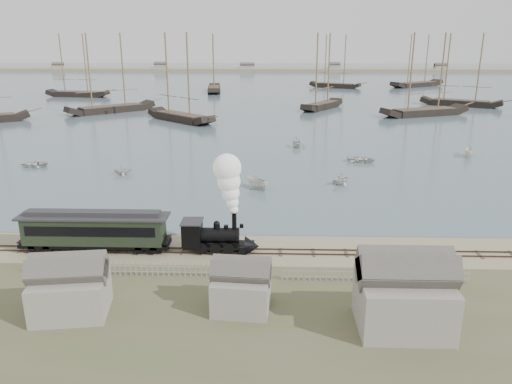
{
  "coord_description": "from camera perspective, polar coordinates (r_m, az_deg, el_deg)",
  "views": [
    {
      "loc": [
        4.03,
        -43.94,
        18.86
      ],
      "look_at": [
        2.53,
        5.28,
        3.5
      ],
      "focal_mm": 35.0,
      "sensor_mm": 36.0,
      "label": 1
    }
  ],
  "objects": [
    {
      "name": "schooner_9",
      "position": [
        209.93,
        18.14,
        14.1
      ],
      "size": [
        24.3,
        18.83,
        20.0
      ],
      "primitive_type": null,
      "rotation": [
        0.0,
        0.0,
        0.59
      ],
      "color": "black",
      "rests_on": "harbor_water"
    },
    {
      "name": "schooner_4",
      "position": [
        131.68,
        19.07,
        12.58
      ],
      "size": [
        23.78,
        13.74,
        20.0
      ],
      "primitive_type": null,
      "rotation": [
        0.0,
        0.0,
        0.38
      ],
      "color": "black",
      "rests_on": "harbor_water"
    },
    {
      "name": "schooner_5",
      "position": [
        153.86,
        22.73,
        12.75
      ],
      "size": [
        21.76,
        14.25,
        20.0
      ],
      "primitive_type": null,
      "rotation": [
        0.0,
        0.0,
        -0.46
      ],
      "color": "black",
      "rests_on": "harbor_water"
    },
    {
      "name": "passenger_coach",
      "position": [
        47.93,
        -17.98,
        -4.03
      ],
      "size": [
        13.66,
        2.63,
        3.32
      ],
      "color": "black",
      "rests_on": "ground"
    },
    {
      "name": "picket_fence_west",
      "position": [
        42.79,
        -12.86,
        -9.3
      ],
      "size": [
        19.0,
        0.1,
        1.2
      ],
      "primitive_type": null,
      "color": "gray",
      "rests_on": "ground"
    },
    {
      "name": "beached_dinghy",
      "position": [
        51.93,
        -19.68,
        -4.58
      ],
      "size": [
        3.44,
        4.25,
        0.78
      ],
      "primitive_type": "imported",
      "rotation": [
        0.0,
        0.0,
        1.35
      ],
      "color": "silver",
      "rests_on": "ground"
    },
    {
      "name": "locomotive",
      "position": [
        44.65,
        -3.4,
        -2.07
      ],
      "size": [
        7.03,
        2.63,
        8.77
      ],
      "color": "black",
      "rests_on": "ground"
    },
    {
      "name": "schooner_1",
      "position": [
        135.72,
        -16.55,
        12.92
      ],
      "size": [
        21.1,
        18.99,
        20.0
      ],
      "primitive_type": null,
      "rotation": [
        0.0,
        0.0,
        0.7
      ],
      "color": "black",
      "rests_on": "harbor_water"
    },
    {
      "name": "schooner_7",
      "position": [
        181.3,
        -4.88,
        14.48
      ],
      "size": [
        6.68,
        20.92,
        20.0
      ],
      "primitive_type": null,
      "rotation": [
        0.0,
        0.0,
        1.67
      ],
      "color": "black",
      "rests_on": "harbor_water"
    },
    {
      "name": "rowboat_2",
      "position": [
        64.45,
        0.08,
        1.05
      ],
      "size": [
        3.84,
        3.6,
        1.48
      ],
      "primitive_type": "imported",
      "rotation": [
        0.0,
        0.0,
        3.86
      ],
      "color": "silver",
      "rests_on": "harbor_water"
    },
    {
      "name": "rowboat_5",
      "position": [
        88.98,
        23.1,
        4.21
      ],
      "size": [
        3.97,
        2.89,
        1.44
      ],
      "primitive_type": "imported",
      "rotation": [
        0.0,
        0.0,
        2.69
      ],
      "color": "silver",
      "rests_on": "harbor_water"
    },
    {
      "name": "schooner_2",
      "position": [
        117.84,
        -8.85,
        12.84
      ],
      "size": [
        18.53,
        17.81,
        20.0
      ],
      "primitive_type": null,
      "rotation": [
        0.0,
        0.0,
        -0.75
      ],
      "color": "black",
      "rests_on": "harbor_water"
    },
    {
      "name": "rowboat_7",
      "position": [
        89.23,
        4.68,
        5.7
      ],
      "size": [
        4.31,
        4.04,
        1.82
      ],
      "primitive_type": "imported",
      "rotation": [
        0.0,
        0.0,
        0.37
      ],
      "color": "silver",
      "rests_on": "harbor_water"
    },
    {
      "name": "shed_left",
      "position": [
        38.86,
        -20.2,
        -12.89
      ],
      "size": [
        5.0,
        4.0,
        4.1
      ],
      "primitive_type": null,
      "color": "gray",
      "rests_on": "ground"
    },
    {
      "name": "rail_track",
      "position": [
        46.14,
        -3.44,
        -6.78
      ],
      "size": [
        120.0,
        1.8,
        0.16
      ],
      "color": "#3D2A21",
      "rests_on": "ground"
    },
    {
      "name": "rowboat_4",
      "position": [
        67.22,
        9.67,
        1.51
      ],
      "size": [
        3.76,
        3.83,
        1.53
      ],
      "primitive_type": "imported",
      "rotation": [
        0.0,
        0.0,
        5.37
      ],
      "color": "silver",
      "rests_on": "harbor_water"
    },
    {
      "name": "rowboat_3",
      "position": [
        80.04,
        11.94,
        3.7
      ],
      "size": [
        4.31,
        5.16,
        0.92
      ],
      "primitive_type": "imported",
      "rotation": [
        0.0,
        0.0,
        1.28
      ],
      "color": "silver",
      "rests_on": "harbor_water"
    },
    {
      "name": "schooner_6",
      "position": [
        175.76,
        -20.0,
        13.45
      ],
      "size": [
        21.24,
        7.49,
        20.0
      ],
      "primitive_type": null,
      "rotation": [
        0.0,
        0.0,
        -0.13
      ],
      "color": "black",
      "rests_on": "harbor_water"
    },
    {
      "name": "shed_mid",
      "position": [
        37.15,
        -1.67,
        -13.2
      ],
      "size": [
        4.0,
        3.5,
        3.6
      ],
      "primitive_type": null,
      "color": "gray",
      "rests_on": "ground"
    },
    {
      "name": "schooner_8",
      "position": [
        197.64,
        9.14,
        14.56
      ],
      "size": [
        19.75,
        12.19,
        20.0
      ],
      "primitive_type": null,
      "rotation": [
        0.0,
        0.0,
        -0.42
      ],
      "color": "black",
      "rests_on": "harbor_water"
    },
    {
      "name": "schooner_3",
      "position": [
        137.86,
        7.71,
        13.52
      ],
      "size": [
        13.34,
        17.48,
        20.0
      ],
      "primitive_type": null,
      "rotation": [
        0.0,
        0.0,
        1.0
      ],
      "color": "black",
      "rests_on": "harbor_water"
    },
    {
      "name": "far_spit",
      "position": [
        294.57,
        0.99,
        13.65
      ],
      "size": [
        500.0,
        20.0,
        1.8
      ],
      "primitive_type": "cube",
      "color": "gray",
      "rests_on": "ground"
    },
    {
      "name": "picket_fence_east",
      "position": [
        41.9,
        13.42,
        -9.94
      ],
      "size": [
        15.0,
        0.1,
        1.2
      ],
      "primitive_type": null,
      "color": "gray",
      "rests_on": "ground"
    },
    {
      "name": "harbor_water",
      "position": [
        214.8,
        0.68,
        12.3
      ],
      "size": [
        600.0,
        336.0,
        0.06
      ],
      "primitive_type": "cube",
      "color": "#42565F",
      "rests_on": "ground"
    },
    {
      "name": "rowboat_1",
      "position": [
        73.58,
        -15.02,
        2.47
      ],
      "size": [
        2.71,
        2.99,
        1.36
      ],
      "primitive_type": "imported",
      "rotation": [
        0.0,
        0.0,
        1.78
      ],
      "color": "silver",
      "rests_on": "harbor_water"
    },
    {
      "name": "ground",
      "position": [
        47.99,
        -3.23,
        -5.85
      ],
      "size": [
        600.0,
        600.0,
        0.0
      ],
      "primitive_type": "plane",
      "color": "tan",
      "rests_on": "ground"
    },
    {
      "name": "rowboat_6",
      "position": [
        82.71,
        -24.1,
        2.95
      ],
      "size": [
        3.02,
        4.09,
        0.82
      ],
      "primitive_type": "imported",
      "rotation": [
        0.0,
        0.0,
        4.76
      ],
      "color": "silver",
      "rests_on": "harbor_water"
    },
    {
      "name": "shed_right",
      "position": [
        36.51,
        16.24,
        -14.56
      ],
      "size": [
        6.0,
        5.0,
        5.1
      ],
      "primitive_type": null,
      "color": "gray",
      "rests_on": "ground"
    }
  ]
}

